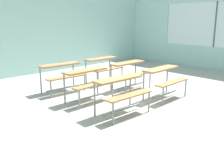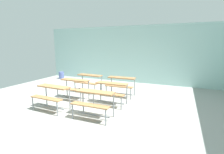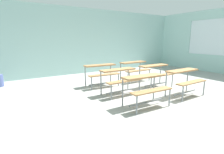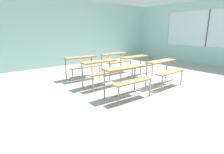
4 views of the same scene
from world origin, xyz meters
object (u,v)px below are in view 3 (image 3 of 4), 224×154
at_px(desk_bench_r0c0, 146,84).
at_px(desk_bench_r1c1, 156,71).
at_px(desk_bench_r1c0, 120,76).
at_px(desk_bench_r2c0, 101,70).
at_px(desk_bench_r0c1, 185,77).
at_px(desk_bench_r2c1, 135,67).

distance_m(desk_bench_r0c0, desk_bench_r1c1, 1.89).
height_order(desk_bench_r1c0, desk_bench_r1c1, same).
xyz_separation_m(desk_bench_r1c1, desk_bench_r2c0, (-1.51, 1.07, 0.00)).
height_order(desk_bench_r1c0, desk_bench_r2c0, same).
bearing_deg(desk_bench_r0c1, desk_bench_r2c0, 123.22).
height_order(desk_bench_r0c0, desk_bench_r0c1, same).
relative_size(desk_bench_r0c1, desk_bench_r2c1, 1.00).
bearing_deg(desk_bench_r0c0, desk_bench_r1c1, 39.11).
distance_m(desk_bench_r1c1, desk_bench_r2c0, 1.85).
distance_m(desk_bench_r1c0, desk_bench_r1c1, 1.49).
relative_size(desk_bench_r1c0, desk_bench_r2c1, 1.00).
relative_size(desk_bench_r1c0, desk_bench_r1c1, 1.00).
xyz_separation_m(desk_bench_r2c0, desk_bench_r2c1, (1.48, 0.00, 0.00)).
bearing_deg(desk_bench_r0c0, desk_bench_r0c1, 2.29).
distance_m(desk_bench_r0c1, desk_bench_r1c1, 1.13).
height_order(desk_bench_r0c0, desk_bench_r1c1, same).
xyz_separation_m(desk_bench_r1c0, desk_bench_r2c1, (1.47, 1.09, 0.00)).
distance_m(desk_bench_r0c0, desk_bench_r2c0, 2.20).
height_order(desk_bench_r0c0, desk_bench_r2c1, same).
bearing_deg(desk_bench_r1c1, desk_bench_r0c1, -90.58).
height_order(desk_bench_r0c1, desk_bench_r2c0, same).
bearing_deg(desk_bench_r0c0, desk_bench_r2c0, 92.17).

